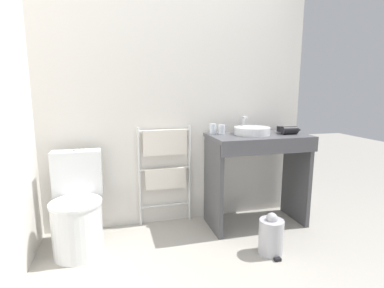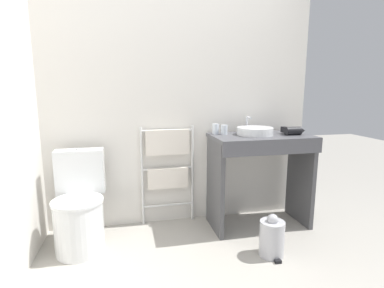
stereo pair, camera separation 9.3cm
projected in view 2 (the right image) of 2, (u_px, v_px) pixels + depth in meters
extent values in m
cube|color=silver|center=(176.00, 94.00, 2.90)|extent=(2.70, 0.12, 2.54)
cylinder|color=white|center=(79.00, 227.00, 2.43)|extent=(0.39, 0.39, 0.42)
cylinder|color=white|center=(77.00, 201.00, 2.39)|extent=(0.40, 0.40, 0.02)
cube|color=white|center=(80.00, 171.00, 2.59)|extent=(0.40, 0.15, 0.38)
cylinder|color=silver|center=(79.00, 149.00, 2.56)|extent=(0.05, 0.05, 0.01)
cylinder|color=silver|center=(142.00, 177.00, 2.88)|extent=(0.02, 0.02, 0.97)
cylinder|color=silver|center=(192.00, 174.00, 2.98)|extent=(0.02, 0.02, 0.97)
cylinder|color=silver|center=(168.00, 205.00, 2.99)|extent=(0.49, 0.02, 0.02)
cylinder|color=silver|center=(168.00, 169.00, 2.92)|extent=(0.49, 0.02, 0.02)
cylinder|color=silver|center=(167.00, 130.00, 2.85)|extent=(0.49, 0.02, 0.02)
cube|color=silver|center=(168.00, 142.00, 2.84)|extent=(0.42, 0.04, 0.24)
cube|color=silver|center=(168.00, 178.00, 2.91)|extent=(0.39, 0.04, 0.20)
cube|color=#4C4C51|center=(261.00, 137.00, 2.79)|extent=(0.92, 0.52, 0.03)
cube|color=#4C4C51|center=(274.00, 149.00, 2.56)|extent=(0.92, 0.02, 0.10)
cube|color=#4C4C4F|center=(215.00, 186.00, 2.78)|extent=(0.04, 0.45, 0.86)
cube|color=#4C4C4F|center=(300.00, 180.00, 2.97)|extent=(0.04, 0.45, 0.86)
cylinder|color=white|center=(255.00, 131.00, 2.79)|extent=(0.34, 0.34, 0.07)
cylinder|color=silver|center=(255.00, 128.00, 2.79)|extent=(0.28, 0.28, 0.01)
cylinder|color=silver|center=(247.00, 124.00, 2.97)|extent=(0.02, 0.02, 0.16)
cylinder|color=silver|center=(249.00, 118.00, 2.92)|extent=(0.02, 0.09, 0.02)
cylinder|color=silver|center=(215.00, 129.00, 2.84)|extent=(0.06, 0.06, 0.10)
cylinder|color=silver|center=(224.00, 130.00, 2.82)|extent=(0.06, 0.06, 0.09)
cylinder|color=black|center=(293.00, 131.00, 2.79)|extent=(0.15, 0.08, 0.08)
cone|color=black|center=(303.00, 131.00, 2.81)|extent=(0.05, 0.07, 0.07)
cube|color=black|center=(285.00, 130.00, 2.86)|extent=(0.05, 0.09, 0.05)
cylinder|color=#B7B7BC|center=(272.00, 238.00, 2.38)|extent=(0.20, 0.20, 0.29)
sphere|color=#B7B7BC|center=(273.00, 219.00, 2.35)|extent=(0.09, 0.09, 0.09)
cube|color=black|center=(278.00, 261.00, 2.30)|extent=(0.05, 0.04, 0.02)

